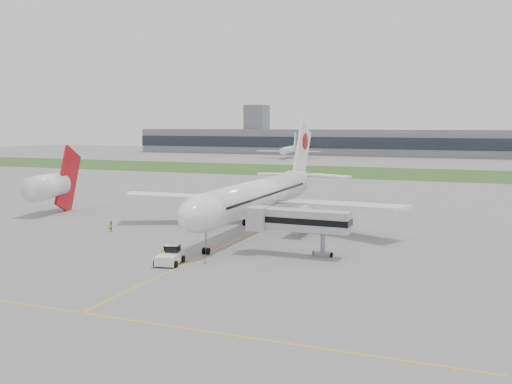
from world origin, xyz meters
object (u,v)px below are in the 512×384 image
at_px(airliner, 261,194).
at_px(ground_crew_near, 163,256).
at_px(pushback_tug, 170,256).
at_px(neighbor_aircraft, 50,186).
at_px(jet_bridge, 296,220).

xyz_separation_m(airliner, ground_crew_near, (-2.70, -26.21, -4.69)).
relative_size(airliner, pushback_tug, 11.71).
xyz_separation_m(ground_crew_near, neighbor_aircraft, (-39.66, 25.83, 4.40)).
bearing_deg(airliner, pushback_tug, -93.94).
relative_size(airliner, ground_crew_near, 27.76).
distance_m(airliner, pushback_tug, 26.46).
relative_size(pushback_tug, ground_crew_near, 2.37).
height_order(ground_crew_near, neighbor_aircraft, neighbor_aircraft).
bearing_deg(airliner, jet_bridge, -55.47).
distance_m(ground_crew_near, neighbor_aircraft, 47.54).
bearing_deg(ground_crew_near, pushback_tug, 175.03).
xyz_separation_m(pushback_tug, ground_crew_near, (-0.91, -0.22, -0.02)).
bearing_deg(neighbor_aircraft, ground_crew_near, -45.75).
xyz_separation_m(airliner, neighbor_aircraft, (-42.37, -0.38, -0.29)).
height_order(pushback_tug, jet_bridge, jet_bridge).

